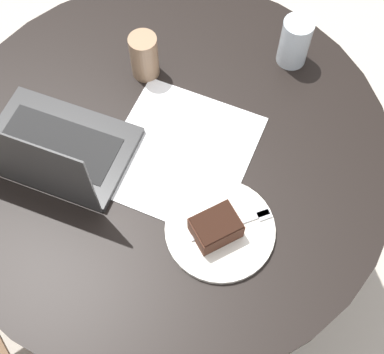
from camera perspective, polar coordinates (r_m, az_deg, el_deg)
ground_plane at (r=1.85m, az=-1.76°, el=-8.27°), size 12.00×12.00×0.00m
dining_table at (r=1.32m, az=-2.44°, el=-0.21°), size 1.00×1.00×0.74m
paper_document at (r=1.16m, az=-1.24°, el=2.56°), size 0.43×0.42×0.00m
plate at (r=1.08m, az=3.01°, el=-5.63°), size 0.22×0.22×0.01m
cake_slice at (r=1.05m, az=2.55°, el=-5.39°), size 0.10×0.08×0.05m
fork at (r=1.08m, az=5.05°, el=-4.80°), size 0.17×0.06×0.00m
coffee_glass at (r=1.25m, az=-5.12°, el=12.71°), size 0.06×0.06×0.11m
water_glass at (r=1.29m, az=10.91°, el=13.97°), size 0.07×0.07×0.12m
laptop at (r=1.16m, az=-15.00°, el=2.78°), size 0.36×0.38×0.23m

